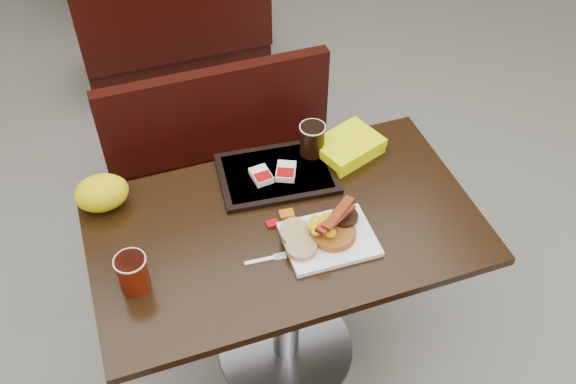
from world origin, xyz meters
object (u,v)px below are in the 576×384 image
object	(u,v)px
knife	(360,235)
clamshell	(348,147)
bench_far_s	(172,25)
pancake_stack	(333,232)
hashbrown_sleeve_right	(286,171)
fork	(260,260)
tray	(277,174)
bench_near_n	(232,168)
coffee_cup_far	(312,140)
paper_bag	(101,193)
table_near	(286,295)
platter	(329,239)
coffee_cup_near	(133,273)
hashbrown_sleeve_left	(261,176)

from	to	relation	value
knife	clamshell	size ratio (longest dim) A/B	0.75
bench_far_s	knife	xyz separation A→B (m)	(0.20, -2.02, 0.39)
pancake_stack	hashbrown_sleeve_right	world-z (taller)	pancake_stack
fork	tray	xyz separation A→B (m)	(0.16, 0.32, 0.01)
bench_near_n	knife	distance (m)	0.93
tray	coffee_cup_far	world-z (taller)	coffee_cup_far
coffee_cup_far	hashbrown_sleeve_right	bearing A→B (deg)	-148.82
hashbrown_sleeve_right	paper_bag	xyz separation A→B (m)	(-0.58, 0.07, 0.03)
table_near	platter	world-z (taller)	platter
knife	tray	world-z (taller)	tray
clamshell	paper_bag	world-z (taller)	paper_bag
bench_far_s	coffee_cup_far	world-z (taller)	coffee_cup_far
coffee_cup_near	hashbrown_sleeve_left	size ratio (longest dim) A/B	1.49
tray	pancake_stack	bearing A→B (deg)	-71.35
coffee_cup_near	hashbrown_sleeve_right	world-z (taller)	coffee_cup_near
clamshell	paper_bag	distance (m)	0.83
fork	knife	size ratio (longest dim) A/B	0.78
paper_bag	clamshell	bearing A→B (deg)	-1.63
hashbrown_sleeve_right	clamshell	bearing A→B (deg)	35.29
bench_far_s	pancake_stack	bearing A→B (deg)	-86.61
knife	fork	bearing A→B (deg)	-85.81
bench_near_n	clamshell	size ratio (longest dim) A/B	4.66
coffee_cup_near	fork	distance (m)	0.36
paper_bag	pancake_stack	bearing A→B (deg)	-29.91
platter	hashbrown_sleeve_left	bearing A→B (deg)	112.17
clamshell	coffee_cup_near	bearing A→B (deg)	-177.69
bench_near_n	coffee_cup_far	xyz separation A→B (m)	(0.19, -0.43, 0.46)
bench_near_n	coffee_cup_near	size ratio (longest dim) A/B	8.44
pancake_stack	hashbrown_sleeve_left	world-z (taller)	pancake_stack
paper_bag	coffee_cup_near	bearing A→B (deg)	-83.34
platter	hashbrown_sleeve_right	size ratio (longest dim) A/B	3.22
bench_far_s	coffee_cup_far	distance (m)	1.71
fork	tray	world-z (taller)	tray
bench_near_n	tray	xyz separation A→B (m)	(0.04, -0.49, 0.40)
coffee_cup_far	clamshell	xyz separation A→B (m)	(0.12, -0.03, -0.05)
pancake_stack	hashbrown_sleeve_left	size ratio (longest dim) A/B	1.73
hashbrown_sleeve_left	bench_near_n	bearing A→B (deg)	82.94
table_near	bench_far_s	bearing A→B (deg)	90.00
hashbrown_sleeve_left	hashbrown_sleeve_right	distance (m)	0.08
pancake_stack	coffee_cup_far	xyz separation A→B (m)	(0.07, 0.37, 0.04)
coffee_cup_near	hashbrown_sleeve_right	xyz separation A→B (m)	(0.54, 0.28, -0.03)
platter	coffee_cup_near	distance (m)	0.58
fork	hashbrown_sleeve_right	world-z (taller)	hashbrown_sleeve_right
platter	hashbrown_sleeve_left	distance (m)	0.33
tray	paper_bag	world-z (taller)	paper_bag
table_near	pancake_stack	size ratio (longest dim) A/B	8.73
bench_near_n	knife	world-z (taller)	knife
paper_bag	bench_far_s	bearing A→B (deg)	72.53
hashbrown_sleeve_left	coffee_cup_far	xyz separation A→B (m)	(0.20, 0.06, 0.05)
table_near	hashbrown_sleeve_right	world-z (taller)	hashbrown_sleeve_right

